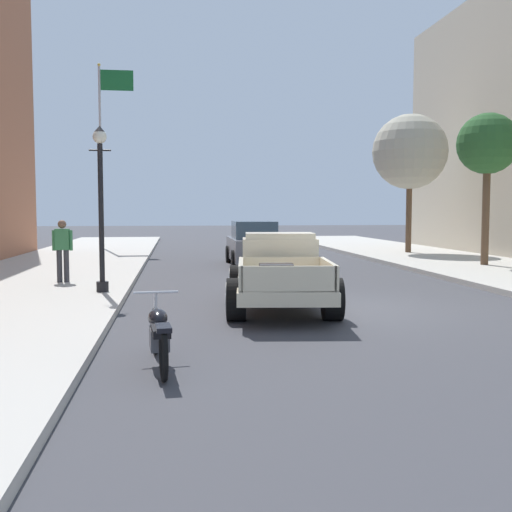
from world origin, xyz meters
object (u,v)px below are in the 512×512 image
at_px(hotrod_truck_cream, 279,272).
at_px(flagpole, 105,136).
at_px(street_lamp_near, 101,196).
at_px(street_tree_third, 410,152).
at_px(street_tree_second, 488,145).
at_px(motorcycle_parked, 159,334).
at_px(pedestrian_sidewalk_left, 63,247).
at_px(car_background_grey, 254,245).

xyz_separation_m(hotrod_truck_cream, flagpole, (-5.64, 18.72, 5.02)).
height_order(street_lamp_near, street_tree_third, street_tree_third).
bearing_deg(street_tree_third, street_tree_second, -87.73).
distance_m(motorcycle_parked, pedestrian_sidewalk_left, 9.10).
xyz_separation_m(hotrod_truck_cream, street_tree_second, (8.58, 7.41, 3.55)).
xyz_separation_m(pedestrian_sidewalk_left, flagpole, (-0.48, 14.75, 4.68)).
xyz_separation_m(motorcycle_parked, street_lamp_near, (-1.49, 6.55, 1.94)).
distance_m(hotrod_truck_cream, flagpole, 20.18).
relative_size(hotrod_truck_cream, street_tree_second, 0.96).
bearing_deg(street_tree_second, street_lamp_near, -156.02).
bearing_deg(hotrod_truck_cream, street_lamp_near, 154.46).
height_order(street_lamp_near, street_tree_second, street_tree_second).
distance_m(pedestrian_sidewalk_left, street_lamp_near, 2.78).
bearing_deg(car_background_grey, motorcycle_parked, -102.02).
xyz_separation_m(hotrod_truck_cream, street_lamp_near, (-3.89, 1.86, 1.63)).
height_order(street_tree_second, street_tree_third, street_tree_third).
bearing_deg(street_lamp_near, motorcycle_parked, -77.16).
bearing_deg(pedestrian_sidewalk_left, car_background_grey, 45.37).
bearing_deg(pedestrian_sidewalk_left, street_tree_second, 14.08).
height_order(motorcycle_parked, flagpole, flagpole).
bearing_deg(pedestrian_sidewalk_left, hotrod_truck_cream, -37.51).
xyz_separation_m(car_background_grey, flagpole, (-6.35, 8.81, 5.00)).
relative_size(hotrod_truck_cream, pedestrian_sidewalk_left, 3.07).
height_order(motorcycle_parked, pedestrian_sidewalk_left, pedestrian_sidewalk_left).
bearing_deg(street_tree_second, flagpole, 141.50).
height_order(car_background_grey, pedestrian_sidewalk_left, pedestrian_sidewalk_left).
distance_m(hotrod_truck_cream, street_tree_third, 16.63).
relative_size(hotrod_truck_cream, street_lamp_near, 1.32).
bearing_deg(street_tree_third, street_lamp_near, -135.52).
relative_size(motorcycle_parked, street_tree_second, 0.40).
bearing_deg(hotrod_truck_cream, street_tree_third, 59.02).
bearing_deg(flagpole, pedestrian_sidewalk_left, -88.12).
distance_m(motorcycle_parked, flagpole, 24.22).
height_order(pedestrian_sidewalk_left, street_lamp_near, street_lamp_near).
distance_m(pedestrian_sidewalk_left, street_tree_third, 17.10).
distance_m(street_lamp_near, street_tree_second, 13.78).
xyz_separation_m(street_lamp_near, street_tree_second, (12.47, 5.55, 1.92)).
relative_size(pedestrian_sidewalk_left, street_tree_second, 0.31).
bearing_deg(street_tree_second, car_background_grey, 162.39).
bearing_deg(flagpole, street_tree_third, -19.20).
bearing_deg(motorcycle_parked, street_tree_second, 47.77).
bearing_deg(street_tree_third, flagpole, 160.80).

